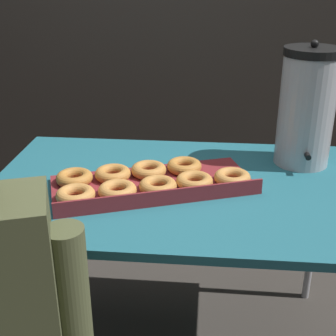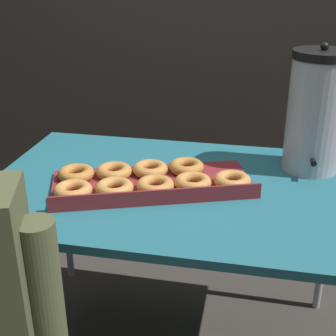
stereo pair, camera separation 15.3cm
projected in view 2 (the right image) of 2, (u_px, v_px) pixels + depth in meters
folding_table at (174, 197)px, 1.60m from camera, size 1.26×0.83×0.73m
donut_box at (148, 181)px, 1.55m from camera, size 0.72×0.49×0.05m
coffee_urn at (316, 112)px, 1.62m from camera, size 0.20×0.23×0.45m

